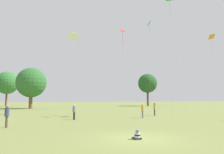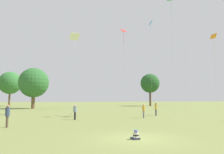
{
  "view_description": "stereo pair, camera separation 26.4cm",
  "coord_description": "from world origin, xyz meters",
  "px_view_note": "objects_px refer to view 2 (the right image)",
  "views": [
    {
      "loc": [
        -4.5,
        -11.58,
        2.2
      ],
      "look_at": [
        -0.05,
        5.77,
        3.99
      ],
      "focal_mm": 35.0,
      "sensor_mm": 36.0,
      "label": 1
    },
    {
      "loc": [
        -4.25,
        -11.64,
        2.2
      ],
      "look_at": [
        -0.05,
        5.77,
        3.99
      ],
      "focal_mm": 35.0,
      "sensor_mm": 36.0,
      "label": 2
    }
  ],
  "objects_px": {
    "kite_1": "(171,1)",
    "person_standing_1": "(144,109)",
    "person_standing_3": "(75,111)",
    "kite_5": "(214,40)",
    "distant_tree_0": "(10,83)",
    "kite_0": "(75,38)",
    "distant_tree_2": "(150,83)",
    "person_standing_0": "(156,108)",
    "person_standing_2": "(7,114)",
    "distant_tree_3": "(34,83)",
    "kite_6": "(124,35)",
    "kite_3": "(151,28)",
    "seated_toddler": "(136,135)"
  },
  "relations": [
    {
      "from": "seated_toddler",
      "to": "distant_tree_3",
      "type": "distance_m",
      "value": 42.0
    },
    {
      "from": "kite_3",
      "to": "kite_5",
      "type": "bearing_deg",
      "value": 105.06
    },
    {
      "from": "kite_0",
      "to": "person_standing_3",
      "type": "bearing_deg",
      "value": 122.47
    },
    {
      "from": "person_standing_3",
      "to": "kite_5",
      "type": "relative_size",
      "value": 0.14
    },
    {
      "from": "kite_6",
      "to": "distant_tree_3",
      "type": "xyz_separation_m",
      "value": [
        -13.55,
        25.68,
        -4.5
      ]
    },
    {
      "from": "kite_6",
      "to": "distant_tree_2",
      "type": "distance_m",
      "value": 40.86
    },
    {
      "from": "person_standing_3",
      "to": "distant_tree_2",
      "type": "height_order",
      "value": "distant_tree_2"
    },
    {
      "from": "person_standing_0",
      "to": "distant_tree_2",
      "type": "height_order",
      "value": "distant_tree_2"
    },
    {
      "from": "person_standing_2",
      "to": "kite_0",
      "type": "bearing_deg",
      "value": -41.95
    },
    {
      "from": "person_standing_3",
      "to": "kite_1",
      "type": "xyz_separation_m",
      "value": [
        12.5,
        1.71,
        14.21
      ]
    },
    {
      "from": "person_standing_0",
      "to": "person_standing_2",
      "type": "distance_m",
      "value": 18.2
    },
    {
      "from": "person_standing_0",
      "to": "kite_5",
      "type": "distance_m",
      "value": 12.29
    },
    {
      "from": "person_standing_0",
      "to": "kite_3",
      "type": "distance_m",
      "value": 12.0
    },
    {
      "from": "distant_tree_2",
      "to": "kite_1",
      "type": "bearing_deg",
      "value": -109.16
    },
    {
      "from": "person_standing_2",
      "to": "kite_1",
      "type": "xyz_separation_m",
      "value": [
        18.02,
        6.78,
        14.11
      ]
    },
    {
      "from": "distant_tree_2",
      "to": "kite_3",
      "type": "bearing_deg",
      "value": -113.06
    },
    {
      "from": "kite_5",
      "to": "kite_1",
      "type": "bearing_deg",
      "value": -66.5
    },
    {
      "from": "seated_toddler",
      "to": "distant_tree_0",
      "type": "xyz_separation_m",
      "value": [
        -18.75,
        60.14,
        6.79
      ]
    },
    {
      "from": "kite_5",
      "to": "kite_6",
      "type": "height_order",
      "value": "kite_6"
    },
    {
      "from": "person_standing_0",
      "to": "kite_6",
      "type": "bearing_deg",
      "value": -49.3
    },
    {
      "from": "person_standing_2",
      "to": "kite_6",
      "type": "distance_m",
      "value": 16.86
    },
    {
      "from": "kite_5",
      "to": "person_standing_0",
      "type": "bearing_deg",
      "value": -76.5
    },
    {
      "from": "person_standing_3",
      "to": "distant_tree_2",
      "type": "distance_m",
      "value": 46.62
    },
    {
      "from": "person_standing_2",
      "to": "kite_5",
      "type": "height_order",
      "value": "kite_5"
    },
    {
      "from": "person_standing_3",
      "to": "kite_3",
      "type": "distance_m",
      "value": 17.39
    },
    {
      "from": "person_standing_3",
      "to": "distant_tree_3",
      "type": "relative_size",
      "value": 0.17
    },
    {
      "from": "person_standing_3",
      "to": "distant_tree_3",
      "type": "xyz_separation_m",
      "value": [
        -7.34,
        28.43,
        4.85
      ]
    },
    {
      "from": "kite_6",
      "to": "distant_tree_3",
      "type": "distance_m",
      "value": 29.39
    },
    {
      "from": "kite_1",
      "to": "distant_tree_0",
      "type": "xyz_separation_m",
      "value": [
        -28.81,
        46.4,
        -8.16
      ]
    },
    {
      "from": "kite_3",
      "to": "distant_tree_0",
      "type": "height_order",
      "value": "kite_3"
    },
    {
      "from": "kite_3",
      "to": "distant_tree_0",
      "type": "bearing_deg",
      "value": -100.37
    },
    {
      "from": "person_standing_3",
      "to": "seated_toddler",
      "type": "bearing_deg",
      "value": 179.2
    },
    {
      "from": "seated_toddler",
      "to": "person_standing_3",
      "type": "xyz_separation_m",
      "value": [
        -2.44,
        12.03,
        0.74
      ]
    },
    {
      "from": "kite_5",
      "to": "person_standing_2",
      "type": "bearing_deg",
      "value": -49.53
    },
    {
      "from": "person_standing_2",
      "to": "kite_3",
      "type": "xyz_separation_m",
      "value": [
        16.92,
        11.01,
        11.62
      ]
    },
    {
      "from": "kite_1",
      "to": "person_standing_1",
      "type": "bearing_deg",
      "value": 97.81
    },
    {
      "from": "person_standing_2",
      "to": "distant_tree_0",
      "type": "relative_size",
      "value": 0.17
    },
    {
      "from": "distant_tree_0",
      "to": "distant_tree_2",
      "type": "xyz_separation_m",
      "value": [
        41.65,
        -9.43,
        -0.1
      ]
    },
    {
      "from": "kite_0",
      "to": "kite_6",
      "type": "height_order",
      "value": "kite_0"
    },
    {
      "from": "person_standing_3",
      "to": "kite_5",
      "type": "height_order",
      "value": "kite_5"
    },
    {
      "from": "kite_0",
      "to": "kite_3",
      "type": "distance_m",
      "value": 11.41
    },
    {
      "from": "kite_0",
      "to": "kite_1",
      "type": "bearing_deg",
      "value": -173.35
    },
    {
      "from": "kite_0",
      "to": "distant_tree_3",
      "type": "height_order",
      "value": "kite_0"
    },
    {
      "from": "person_standing_0",
      "to": "person_standing_1",
      "type": "bearing_deg",
      "value": -9.86
    },
    {
      "from": "kite_3",
      "to": "distant_tree_3",
      "type": "height_order",
      "value": "kite_3"
    },
    {
      "from": "seated_toddler",
      "to": "kite_1",
      "type": "xyz_separation_m",
      "value": [
        10.06,
        13.74,
        14.95
      ]
    },
    {
      "from": "person_standing_3",
      "to": "distant_tree_3",
      "type": "height_order",
      "value": "distant_tree_3"
    },
    {
      "from": "kite_6",
      "to": "distant_tree_2",
      "type": "height_order",
      "value": "kite_6"
    },
    {
      "from": "person_standing_3",
      "to": "kite_3",
      "type": "height_order",
      "value": "kite_3"
    },
    {
      "from": "person_standing_0",
      "to": "kite_1",
      "type": "distance_m",
      "value": 14.34
    }
  ]
}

